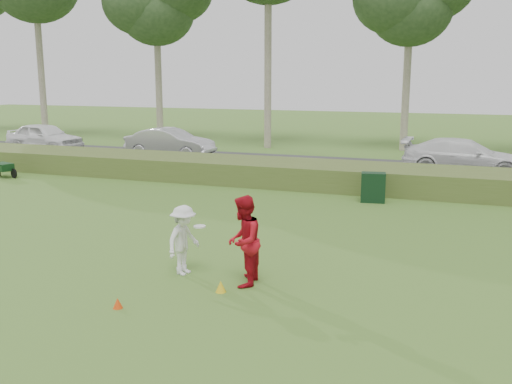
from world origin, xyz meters
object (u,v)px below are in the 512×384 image
at_px(player_red, 243,241).
at_px(cone_yellow, 221,286).
at_px(cone_orange, 118,303).
at_px(car_mid, 170,143).
at_px(car_left, 45,137).
at_px(car_right, 464,157).
at_px(utility_cabinet, 373,187).
at_px(player_white, 184,240).

height_order(player_red, cone_yellow, player_red).
bearing_deg(cone_yellow, cone_orange, -137.15).
bearing_deg(cone_orange, car_mid, 115.07).
distance_m(car_left, car_right, 22.89).
bearing_deg(car_mid, car_right, -89.38).
relative_size(player_red, utility_cabinet, 1.86).
xyz_separation_m(cone_orange, car_right, (6.26, 18.02, 0.74)).
xyz_separation_m(player_white, player_red, (1.50, -0.19, 0.18)).
bearing_deg(player_red, cone_orange, -49.21).
bearing_deg(player_white, car_left, 56.85).
bearing_deg(player_red, car_left, -137.52).
xyz_separation_m(cone_orange, cone_yellow, (1.54, 1.43, 0.02)).
relative_size(player_red, car_left, 0.41).
distance_m(cone_orange, cone_yellow, 2.10).
bearing_deg(player_red, car_right, 158.23).
bearing_deg(cone_yellow, car_mid, 120.98).
xyz_separation_m(player_white, cone_orange, (-0.33, -2.17, -0.69)).
height_order(player_red, utility_cabinet, player_red).
bearing_deg(utility_cabinet, player_red, -107.20).
bearing_deg(car_left, cone_yellow, -125.20).
xyz_separation_m(player_white, car_right, (5.92, 15.84, 0.05)).
bearing_deg(utility_cabinet, cone_orange, -114.71).
relative_size(cone_orange, utility_cabinet, 0.20).
relative_size(player_white, cone_orange, 7.61).
relative_size(car_left, car_right, 0.89).
xyz_separation_m(cone_orange, car_mid, (-8.47, 18.11, 0.74)).
bearing_deg(player_red, car_mid, -153.77).
distance_m(player_white, cone_yellow, 1.57).
height_order(cone_orange, utility_cabinet, utility_cabinet).
distance_m(cone_yellow, utility_cabinet, 9.83).
height_order(cone_yellow, car_mid, car_mid).
distance_m(cone_yellow, car_mid, 19.47).
height_order(player_white, utility_cabinet, player_white).
bearing_deg(car_mid, cone_orange, -153.94).
xyz_separation_m(utility_cabinet, car_right, (3.01, 6.91, 0.32)).
bearing_deg(player_white, car_mid, 39.02).
distance_m(player_white, car_left, 23.29).
bearing_deg(player_white, cone_orange, -178.66).
distance_m(player_white, car_mid, 18.21).
xyz_separation_m(player_white, car_mid, (-8.81, 15.94, 0.06)).
height_order(utility_cabinet, car_left, car_left).
height_order(player_white, car_mid, car_mid).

